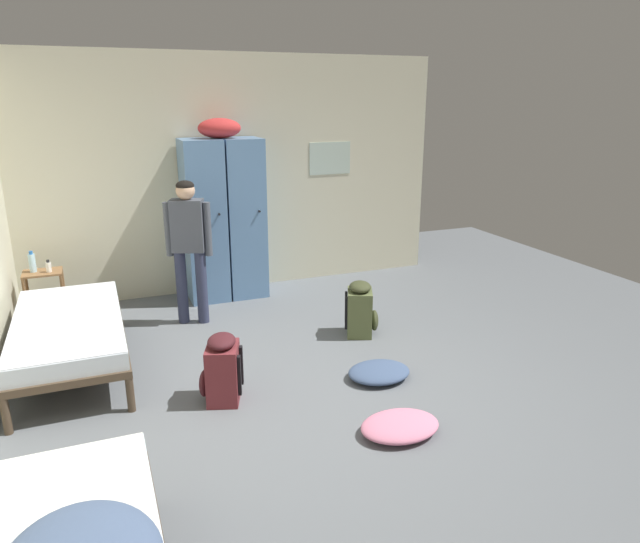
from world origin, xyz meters
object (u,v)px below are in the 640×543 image
at_px(bed_left_rear, 68,329).
at_px(person_traveler, 189,239).
at_px(locker_bank, 224,216).
at_px(lotion_bottle, 49,267).
at_px(shelf_unit, 45,292).
at_px(backpack_olive, 361,310).
at_px(clothes_pile_pink, 400,426).
at_px(water_bottle, 32,263).
at_px(backpack_maroon, 222,370).
at_px(clothes_pile_denim, 379,372).

distance_m(bed_left_rear, person_traveler, 1.49).
height_order(locker_bank, person_traveler, locker_bank).
relative_size(locker_bank, lotion_bottle, 15.99).
distance_m(shelf_unit, backpack_olive, 3.28).
bearing_deg(clothes_pile_pink, locker_bank, 97.80).
bearing_deg(water_bottle, locker_bank, 4.69).
bearing_deg(bed_left_rear, person_traveler, 31.80).
height_order(shelf_unit, bed_left_rear, shelf_unit).
relative_size(backpack_olive, clothes_pile_pink, 0.94).
bearing_deg(backpack_maroon, lotion_bottle, 120.01).
bearing_deg(water_bottle, backpack_olive, -26.39).
bearing_deg(clothes_pile_pink, backpack_olive, 73.50).
bearing_deg(lotion_bottle, clothes_pile_denim, -42.29).
distance_m(lotion_bottle, backpack_olive, 3.22).
distance_m(person_traveler, clothes_pile_pink, 2.98).
bearing_deg(backpack_maroon, bed_left_rear, 137.71).
bearing_deg(clothes_pile_pink, water_bottle, 127.81).
height_order(water_bottle, clothes_pile_pink, water_bottle).
bearing_deg(water_bottle, clothes_pile_denim, -41.41).
bearing_deg(water_bottle, bed_left_rear, -75.56).
distance_m(shelf_unit, water_bottle, 0.33).
height_order(backpack_maroon, clothes_pile_pink, backpack_maroon).
relative_size(shelf_unit, backpack_olive, 1.04).
bearing_deg(lotion_bottle, backpack_maroon, -59.99).
bearing_deg(shelf_unit, person_traveler, -20.30).
relative_size(person_traveler, backpack_maroon, 2.73).
height_order(person_traveler, backpack_maroon, person_traveler).
relative_size(shelf_unit, bed_left_rear, 0.30).
bearing_deg(bed_left_rear, clothes_pile_denim, -25.28).
relative_size(shelf_unit, lotion_bottle, 4.40).
bearing_deg(backpack_maroon, clothes_pile_pink, -41.31).
height_order(backpack_olive, clothes_pile_pink, backpack_olive).
bearing_deg(locker_bank, person_traveler, -126.33).
xyz_separation_m(backpack_maroon, clothes_pile_pink, (1.07, -0.94, -0.20)).
distance_m(water_bottle, lotion_bottle, 0.17).
bearing_deg(locker_bank, shelf_unit, -174.54).
distance_m(locker_bank, clothes_pile_denim, 2.84).
height_order(lotion_bottle, backpack_olive, lotion_bottle).
height_order(person_traveler, water_bottle, person_traveler).
distance_m(backpack_olive, clothes_pile_pink, 1.81).
relative_size(bed_left_rear, clothes_pile_denim, 3.52).
bearing_deg(clothes_pile_denim, shelf_unit, 137.99).
height_order(lotion_bottle, backpack_maroon, lotion_bottle).
xyz_separation_m(bed_left_rear, lotion_bottle, (-0.18, 1.22, 0.25)).
bearing_deg(lotion_bottle, backpack_olive, -26.62).
xyz_separation_m(bed_left_rear, water_bottle, (-0.33, 1.28, 0.29)).
xyz_separation_m(backpack_olive, clothes_pile_denim, (-0.27, -0.93, -0.20)).
relative_size(water_bottle, clothes_pile_pink, 0.38).
bearing_deg(clothes_pile_pink, bed_left_rear, 138.18).
relative_size(lotion_bottle, backpack_olive, 0.24).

